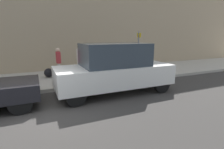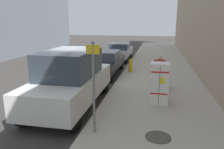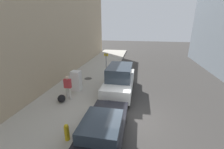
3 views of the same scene
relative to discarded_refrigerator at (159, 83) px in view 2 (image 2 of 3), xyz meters
The scene contains 11 objects.
ground_plane 5.39m from the discarded_refrigerator, 33.27° to the right, with size 80.00×80.00×0.00m, color #383533.
sidewalk_slab 3.03m from the discarded_refrigerator, 90.70° to the right, with size 4.37×44.00×0.16m, color #B2ADA0.
discarded_refrigerator is the anchor object (origin of this frame).
manhole_cover 2.72m from the discarded_refrigerator, 89.85° to the left, with size 0.70×0.70×0.02m, color #47443F.
street_sign_post 3.26m from the discarded_refrigerator, 56.49° to the left, with size 0.36×0.07×2.54m.
fire_hydrant 5.35m from the discarded_refrigerator, 71.51° to the right, with size 0.22×0.22×0.81m.
trash_bag 2.04m from the discarded_refrigerator, 97.09° to the right, with size 0.51×0.51×0.51m, color black.
pedestrian_walking_far 1.42m from the discarded_refrigerator, 89.86° to the right, with size 0.48×0.22×1.66m.
parked_sedan_silver 10.99m from the discarded_refrigerator, 72.56° to the right, with size 1.80×4.56×1.38m.
parked_sedan_dark 5.92m from the discarded_refrigerator, 56.20° to the right, with size 1.81×4.66×1.42m.
parked_van_white 3.34m from the discarded_refrigerator, ahead, with size 1.97×5.05×2.17m.
Camera 2 is at (-4.28, 10.97, 3.20)m, focal length 35.00 mm.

